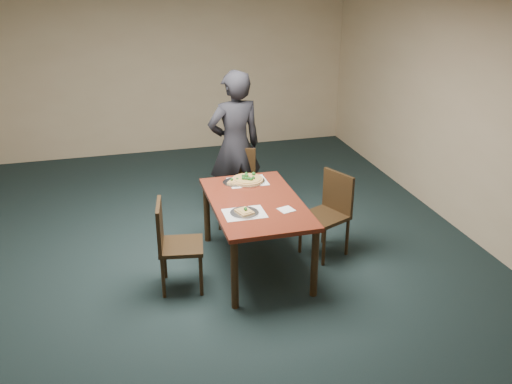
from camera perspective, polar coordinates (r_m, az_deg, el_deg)
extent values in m
plane|color=black|center=(6.04, -4.02, -7.81)|extent=(8.00, 8.00, 0.00)
plane|color=#CCB28D|center=(9.30, -9.28, 12.35)|extent=(6.00, 0.00, 6.00)
plane|color=#CCB28D|center=(6.67, 21.96, 6.68)|extent=(0.00, 8.00, 8.00)
cube|color=#551B11|center=(5.78, 0.00, -1.12)|extent=(0.90, 1.50, 0.04)
cylinder|color=black|center=(5.28, -2.15, -8.28)|extent=(0.07, 0.07, 0.70)
cylinder|color=black|center=(6.47, -4.94, -2.08)|extent=(0.07, 0.07, 0.70)
cylinder|color=black|center=(5.48, 5.88, -7.13)|extent=(0.07, 0.07, 0.70)
cylinder|color=black|center=(6.64, 1.69, -1.33)|extent=(0.07, 0.07, 0.70)
cube|color=black|center=(6.81, -1.96, 0.23)|extent=(0.54, 0.54, 0.04)
cylinder|color=black|center=(6.77, -3.63, -2.13)|extent=(0.04, 0.04, 0.43)
cylinder|color=black|center=(7.09, -3.19, -0.89)|extent=(0.04, 0.04, 0.43)
cylinder|color=black|center=(6.73, -0.60, -2.26)|extent=(0.04, 0.04, 0.43)
cylinder|color=black|center=(7.05, -0.30, -1.01)|extent=(0.04, 0.04, 0.43)
cube|color=black|center=(6.90, -1.78, 2.68)|extent=(0.41, 0.18, 0.44)
cube|color=black|center=(5.59, -7.50, -5.40)|extent=(0.48, 0.48, 0.04)
cylinder|color=black|center=(5.55, -5.52, -8.34)|extent=(0.04, 0.04, 0.43)
cylinder|color=black|center=(5.56, -9.27, -8.48)|extent=(0.04, 0.04, 0.43)
cylinder|color=black|center=(5.86, -5.58, -6.51)|extent=(0.04, 0.04, 0.43)
cylinder|color=black|center=(5.87, -9.12, -6.64)|extent=(0.04, 0.04, 0.43)
cube|color=black|center=(5.49, -9.61, -3.28)|extent=(0.10, 0.42, 0.44)
cube|color=black|center=(6.18, 6.88, -2.45)|extent=(0.55, 0.55, 0.04)
cylinder|color=black|center=(6.28, 4.45, -4.29)|extent=(0.04, 0.04, 0.43)
cylinder|color=black|center=(6.51, 6.75, -3.34)|extent=(0.04, 0.04, 0.43)
cylinder|color=black|center=(6.06, 6.80, -5.49)|extent=(0.04, 0.04, 0.43)
cylinder|color=black|center=(6.30, 9.10, -4.46)|extent=(0.04, 0.04, 0.43)
cube|color=black|center=(6.21, 8.21, 0.04)|extent=(0.20, 0.40, 0.44)
imported|color=black|center=(6.87, -2.12, 4.61)|extent=(0.73, 0.53, 1.84)
cube|color=white|center=(6.25, -0.84, 1.06)|extent=(0.42, 0.32, 0.00)
cube|color=white|center=(5.51, -1.16, -2.14)|extent=(0.40, 0.30, 0.00)
cylinder|color=silver|center=(6.25, -0.84, 1.12)|extent=(0.38, 0.38, 0.01)
cylinder|color=#C08849|center=(6.24, -0.84, 1.26)|extent=(0.34, 0.34, 0.02)
cylinder|color=#D0C56C|center=(6.24, -0.84, 1.38)|extent=(0.30, 0.30, 0.01)
sphere|color=#154418|center=(6.17, -0.48, 1.29)|extent=(0.04, 0.04, 0.04)
sphere|color=#154418|center=(6.21, -0.26, 1.44)|extent=(0.04, 0.04, 0.04)
sphere|color=#154418|center=(6.32, -0.24, 1.83)|extent=(0.04, 0.04, 0.04)
sphere|color=#154418|center=(6.30, -1.02, 1.75)|extent=(0.03, 0.03, 0.03)
sphere|color=#154418|center=(6.35, -0.97, 1.89)|extent=(0.03, 0.03, 0.03)
sphere|color=#154418|center=(6.27, -0.94, 1.64)|extent=(0.04, 0.04, 0.04)
sphere|color=#154418|center=(6.18, -0.63, 1.28)|extent=(0.03, 0.03, 0.03)
sphere|color=#154418|center=(6.18, -0.72, 1.33)|extent=(0.04, 0.04, 0.04)
sphere|color=#154418|center=(6.21, -1.00, 1.39)|extent=(0.03, 0.03, 0.03)
sphere|color=#154418|center=(6.20, -1.27, 1.39)|extent=(0.04, 0.04, 0.04)
sphere|color=#154418|center=(6.21, -0.68, 1.41)|extent=(0.03, 0.03, 0.03)
sphere|color=#154418|center=(6.19, -1.00, 1.35)|extent=(0.04, 0.04, 0.04)
sphere|color=#154418|center=(6.27, -1.30, 1.62)|extent=(0.03, 0.03, 0.03)
cylinder|color=silver|center=(5.50, -1.16, -2.09)|extent=(0.28, 0.28, 0.01)
cube|color=#C08849|center=(5.50, -1.17, -1.96)|extent=(0.18, 0.20, 0.02)
cube|color=#D0C56C|center=(5.49, -1.17, -1.86)|extent=(0.14, 0.16, 0.01)
sphere|color=#154418|center=(5.50, -1.06, -1.68)|extent=(0.03, 0.03, 0.03)
sphere|color=#154418|center=(5.48, -1.02, -1.79)|extent=(0.03, 0.03, 0.03)
cylinder|color=silver|center=(6.22, -2.06, 0.97)|extent=(0.28, 0.28, 0.01)
cube|color=#C08849|center=(6.22, -2.06, 1.08)|extent=(0.20, 0.21, 0.02)
cube|color=#D0C56C|center=(6.21, -2.06, 1.18)|extent=(0.16, 0.17, 0.01)
sphere|color=#154418|center=(6.22, -1.88, 1.32)|extent=(0.03, 0.03, 0.03)
sphere|color=#154418|center=(6.20, -2.43, 1.26)|extent=(0.03, 0.03, 0.03)
cube|color=white|center=(5.58, 3.04, -1.78)|extent=(0.17, 0.17, 0.01)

